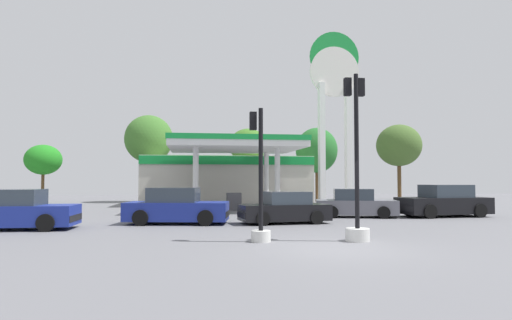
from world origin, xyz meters
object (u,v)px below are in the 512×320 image
object	(u,v)px
car_2	(17,211)
station_pole_sign	(335,97)
car_0	(444,202)
tree_3	(317,150)
car_3	(355,204)
car_4	(285,209)
tree_0	(43,160)
traffic_signal_0	(357,187)
traffic_signal_1	(260,198)
tree_4	(399,146)
car_1	(177,207)
tree_2	(248,146)
tree_1	(149,139)

from	to	relation	value
car_2	station_pole_sign	bearing A→B (deg)	35.68
car_0	tree_3	bearing A→B (deg)	97.49
car_0	car_3	xyz separation A→B (m)	(-4.66, 0.37, -0.09)
car_4	tree_0	distance (m)	25.76
traffic_signal_0	traffic_signal_1	size ratio (longest dim) A/B	1.27
car_0	tree_4	distance (m)	18.50
car_1	tree_2	distance (m)	18.90
station_pole_sign	traffic_signal_1	xyz separation A→B (m)	(-7.99, -16.66, -6.52)
car_3	tree_4	world-z (taller)	tree_4
car_2	tree_0	xyz separation A→B (m)	(-5.57, 20.67, 2.87)
tree_2	tree_4	xyz separation A→B (m)	(14.21, 1.18, 0.27)
tree_2	tree_3	world-z (taller)	tree_3
car_1	car_3	distance (m)	9.25
station_pole_sign	tree_4	distance (m)	12.38
car_4	traffic_signal_0	size ratio (longest dim) A/B	0.77
station_pole_sign	car_0	bearing A→B (deg)	-71.63
tree_0	tree_2	world-z (taller)	tree_2
tree_3	car_0	bearing A→B (deg)	-82.51
car_4	traffic_signal_1	world-z (taller)	traffic_signal_1
car_0	tree_2	size ratio (longest dim) A/B	0.76
car_2	tree_4	size ratio (longest dim) A/B	0.62
car_3	traffic_signal_0	bearing A→B (deg)	-110.64
traffic_signal_1	station_pole_sign	bearing A→B (deg)	64.37
tree_1	car_3	bearing A→B (deg)	-55.04
car_1	tree_0	world-z (taller)	tree_0
car_1	tree_1	distance (m)	20.23
car_1	tree_3	bearing A→B (deg)	57.53
car_0	tree_3	world-z (taller)	tree_3
car_2	car_3	xyz separation A→B (m)	(15.01, 3.61, -0.05)
traffic_signal_1	tree_0	xyz separation A→B (m)	(-14.33, 25.30, 2.23)
car_0	car_1	xyz separation A→B (m)	(-13.64, -1.85, -0.04)
car_4	tree_0	world-z (taller)	tree_0
car_1	tree_4	distance (m)	27.51
car_4	car_0	bearing A→B (deg)	14.45
car_3	tree_2	bearing A→B (deg)	103.20
traffic_signal_0	tree_2	bearing A→B (deg)	90.98
tree_1	tree_2	xyz separation A→B (m)	(8.42, -1.78, -0.61)
tree_0	tree_3	world-z (taller)	tree_3
car_0	tree_4	size ratio (longest dim) A/B	0.68
car_4	tree_0	xyz separation A→B (m)	(-16.30, 19.73, 2.94)
car_1	tree_4	size ratio (longest dim) A/B	0.66
car_4	tree_1	xyz separation A→B (m)	(-7.76, 19.89, 4.79)
traffic_signal_0	tree_2	size ratio (longest dim) A/B	0.84
car_1	traffic_signal_0	bearing A→B (deg)	-47.54
station_pole_sign	tree_4	bearing A→B (deg)	42.78
car_1	tree_3	xyz separation A→B (m)	(11.50, 18.08, 3.79)
car_2	tree_1	bearing A→B (deg)	81.88
car_0	tree_1	world-z (taller)	tree_1
tree_1	tree_3	world-z (taller)	tree_1
car_3	traffic_signal_1	xyz separation A→B (m)	(-6.25, -8.23, 0.69)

